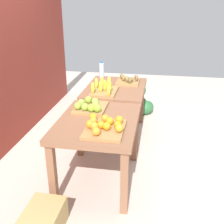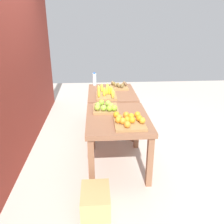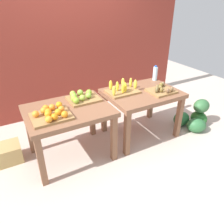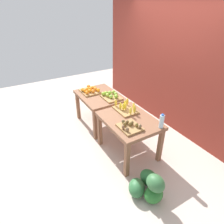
# 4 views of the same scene
# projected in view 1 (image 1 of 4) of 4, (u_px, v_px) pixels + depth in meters

# --- Properties ---
(ground_plane) EXTENTS (8.00, 8.00, 0.00)m
(ground_plane) POSITION_uv_depth(u_px,v_px,m) (108.00, 153.00, 3.57)
(ground_plane) COLOR beige
(display_table_left) EXTENTS (1.04, 0.80, 0.72)m
(display_table_left) POSITION_uv_depth(u_px,v_px,m) (98.00, 129.00, 2.82)
(display_table_left) COLOR brown
(display_table_left) RESTS_ON ground_plane
(display_table_right) EXTENTS (1.04, 0.80, 0.72)m
(display_table_right) POSITION_uv_depth(u_px,v_px,m) (115.00, 94.00, 3.84)
(display_table_right) COLOR brown
(display_table_right) RESTS_ON ground_plane
(orange_bin) EXTENTS (0.44, 0.39, 0.11)m
(orange_bin) POSITION_uv_depth(u_px,v_px,m) (104.00, 126.00, 2.54)
(orange_bin) COLOR #9C7443
(orange_bin) RESTS_ON display_table_left
(apple_bin) EXTENTS (0.40, 0.34, 0.11)m
(apple_bin) POSITION_uv_depth(u_px,v_px,m) (90.00, 106.00, 3.01)
(apple_bin) COLOR #9C7443
(apple_bin) RESTS_ON display_table_left
(banana_crate) EXTENTS (0.45, 0.32, 0.17)m
(banana_crate) POSITION_uv_depth(u_px,v_px,m) (104.00, 89.00, 3.55)
(banana_crate) COLOR #9C7443
(banana_crate) RESTS_ON display_table_right
(kiwi_bin) EXTENTS (0.36, 0.32, 0.10)m
(kiwi_bin) POSITION_uv_depth(u_px,v_px,m) (128.00, 81.00, 3.97)
(kiwi_bin) COLOR #9C7443
(kiwi_bin) RESTS_ON display_table_right
(water_bottle) EXTENTS (0.07, 0.07, 0.24)m
(water_bottle) POSITION_uv_depth(u_px,v_px,m) (102.00, 70.00, 4.22)
(water_bottle) COLOR silver
(water_bottle) RESTS_ON display_table_right
(watermelon_pile) EXTENTS (0.56, 0.58, 0.47)m
(watermelon_pile) POSITION_uv_depth(u_px,v_px,m) (139.00, 102.00, 4.79)
(watermelon_pile) COLOR #256929
(watermelon_pile) RESTS_ON ground_plane
(cardboard_produce_box) EXTENTS (0.40, 0.30, 0.24)m
(cardboard_produce_box) POSITION_uv_depth(u_px,v_px,m) (44.00, 221.00, 2.32)
(cardboard_produce_box) COLOR tan
(cardboard_produce_box) RESTS_ON ground_plane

